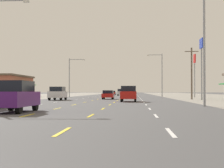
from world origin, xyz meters
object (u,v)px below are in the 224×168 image
at_px(hatchback_inner_right_farther, 131,94).
at_px(hatchback_inner_left_distant_a, 111,93).
at_px(pole_sign_right_row_2, 195,65).
at_px(suv_inner_right_mid, 129,94).
at_px(suv_far_left_midfar, 58,93).
at_px(suv_center_turn_farthest, 121,92).
at_px(streetlight_right_row_0, 198,33).
at_px(streetlight_left_row_1, 71,75).
at_px(pole_sign_right_row_1, 202,53).
at_px(sedan_inner_left_distant_b, 113,93).
at_px(sedan_center_turn_far, 108,95).
at_px(streetlight_right_row_1, 161,72).
at_px(suv_inner_left_nearest, 15,96).

relative_size(hatchback_inner_right_farther, hatchback_inner_left_distant_a, 1.00).
bearing_deg(pole_sign_right_row_2, suv_inner_right_mid, -113.41).
distance_m(suv_far_left_midfar, pole_sign_right_row_2, 35.17).
bearing_deg(pole_sign_right_row_2, suv_far_left_midfar, -134.41).
bearing_deg(pole_sign_right_row_2, hatchback_inner_right_farther, 167.12).
relative_size(suv_inner_right_mid, hatchback_inner_right_farther, 1.26).
bearing_deg(suv_center_turn_farthest, hatchback_inner_right_farther, -82.56).
bearing_deg(streetlight_right_row_0, suv_inner_right_mid, 114.42).
bearing_deg(suv_inner_right_mid, streetlight_left_row_1, 112.45).
xyz_separation_m(hatchback_inner_left_distant_a, pole_sign_right_row_2, (20.72, -40.00, 6.13)).
height_order(hatchback_inner_right_farther, pole_sign_right_row_2, pole_sign_right_row_2).
xyz_separation_m(pole_sign_right_row_2, streetlight_left_row_1, (-26.85, 0.28, -1.95)).
bearing_deg(suv_center_turn_farthest, suv_far_left_midfar, -97.98).
xyz_separation_m(pole_sign_right_row_1, pole_sign_right_row_2, (2.87, 22.89, -0.11)).
bearing_deg(sedan_inner_left_distant_b, suv_far_left_midfar, -92.85).
distance_m(sedan_center_turn_far, suv_center_turn_farthest, 46.37).
bearing_deg(hatchback_inner_right_farther, suv_inner_right_mid, -90.02).
xyz_separation_m(sedan_inner_left_distant_b, pole_sign_right_row_2, (20.56, -49.86, 6.16)).
xyz_separation_m(suv_inner_right_mid, streetlight_right_row_0, (6.26, -13.79, 5.33)).
xyz_separation_m(streetlight_right_row_0, streetlight_right_row_1, (0.19, 45.66, -0.95)).
distance_m(suv_far_left_midfar, hatchback_inner_left_distant_a, 64.87).
relative_size(suv_inner_left_nearest, suv_inner_right_mid, 1.00).
distance_m(suv_inner_left_nearest, sedan_center_turn_far, 35.86).
height_order(hatchback_inner_left_distant_a, streetlight_left_row_1, streetlight_left_row_1).
relative_size(sedan_center_turn_far, pole_sign_right_row_2, 0.49).
relative_size(hatchback_inner_left_distant_a, streetlight_right_row_1, 0.41).
relative_size(suv_far_left_midfar, pole_sign_right_row_1, 0.53).
bearing_deg(streetlight_right_row_0, suv_far_left_midfar, 129.27).
xyz_separation_m(hatchback_inner_left_distant_a, pole_sign_right_row_1, (17.85, -62.89, 6.24)).
relative_size(sedan_inner_left_distant_b, streetlight_right_row_0, 0.41).
bearing_deg(streetlight_right_row_1, pole_sign_right_row_1, -79.33).
relative_size(hatchback_inner_right_farther, streetlight_right_row_1, 0.41).
height_order(suv_inner_right_mid, streetlight_right_row_1, streetlight_right_row_1).
distance_m(suv_far_left_midfar, suv_center_turn_farthest, 53.12).
xyz_separation_m(suv_inner_right_mid, hatchback_inner_right_farther, (0.01, 34.71, -0.24)).
distance_m(suv_center_turn_farthest, streetlight_left_row_1, 29.56).
height_order(suv_inner_right_mid, pole_sign_right_row_1, pole_sign_right_row_1).
xyz_separation_m(hatchback_inner_left_distant_a, streetlight_right_row_0, (13.30, -85.37, 5.58)).
relative_size(suv_inner_left_nearest, streetlight_right_row_1, 0.52).
relative_size(suv_center_turn_farthest, hatchback_inner_left_distant_a, 1.26).
xyz_separation_m(suv_inner_left_nearest, sedan_center_turn_far, (3.28, 35.70, -0.27)).
xyz_separation_m(sedan_center_turn_far, suv_center_turn_farthest, (0.36, 46.36, 0.27)).
height_order(suv_center_turn_farthest, streetlight_left_row_1, streetlight_left_row_1).
distance_m(suv_inner_left_nearest, suv_center_turn_farthest, 82.15).
bearing_deg(suv_inner_right_mid, suv_center_turn_farthest, 93.10).
height_order(sedan_center_turn_far, pole_sign_right_row_1, pole_sign_right_row_1).
bearing_deg(hatchback_inner_left_distant_a, pole_sign_right_row_2, -62.61).
distance_m(sedan_center_turn_far, pole_sign_right_row_1, 16.29).
distance_m(hatchback_inner_left_distant_a, streetlight_right_row_0, 86.58).
bearing_deg(streetlight_right_row_0, pole_sign_right_row_2, 80.72).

